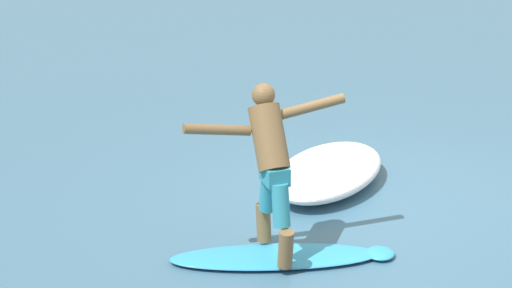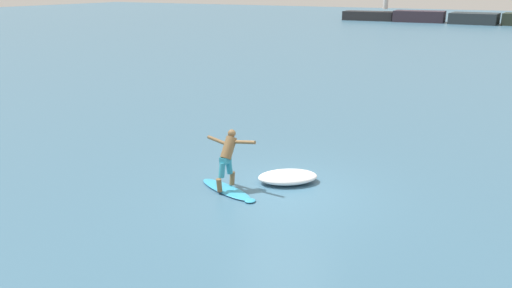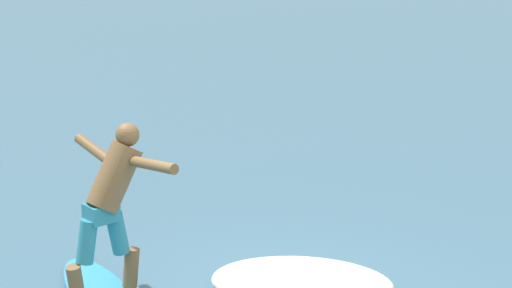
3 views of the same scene
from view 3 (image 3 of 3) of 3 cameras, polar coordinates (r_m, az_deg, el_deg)
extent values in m
cone|color=black|center=(11.30, -8.26, -6.12)|extent=(0.06, 0.06, 0.14)
cone|color=black|center=(11.15, -8.77, -6.49)|extent=(0.06, 0.06, 0.14)
cone|color=black|center=(11.22, -7.39, -6.26)|extent=(0.06, 0.06, 0.14)
cylinder|color=brown|center=(10.64, -5.90, -5.80)|extent=(0.14, 0.18, 0.36)
cylinder|color=teal|center=(10.44, -6.54, -4.17)|extent=(0.17, 0.23, 0.40)
cylinder|color=brown|center=(10.37, -8.47, -6.57)|extent=(0.14, 0.18, 0.36)
cylinder|color=teal|center=(10.29, -7.97, -4.57)|extent=(0.17, 0.23, 0.40)
cube|color=teal|center=(10.28, -7.30, -3.20)|extent=(0.22, 0.28, 0.16)
cylinder|color=brown|center=(10.25, -6.68, -1.55)|extent=(0.32, 0.55, 0.63)
sphere|color=brown|center=(10.22, -6.07, 0.44)|extent=(0.20, 0.20, 0.20)
cylinder|color=brown|center=(10.62, -7.54, -0.33)|extent=(0.61, 0.18, 0.19)
cylinder|color=brown|center=(9.90, -4.84, -1.00)|extent=(0.61, 0.15, 0.19)
ellipsoid|color=white|center=(10.49, 2.19, -6.58)|extent=(1.83, 1.68, 0.32)
camera|label=1|loc=(12.12, -60.25, 11.20)|focal=85.00mm
camera|label=2|loc=(4.56, -116.94, -1.84)|focal=35.00mm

